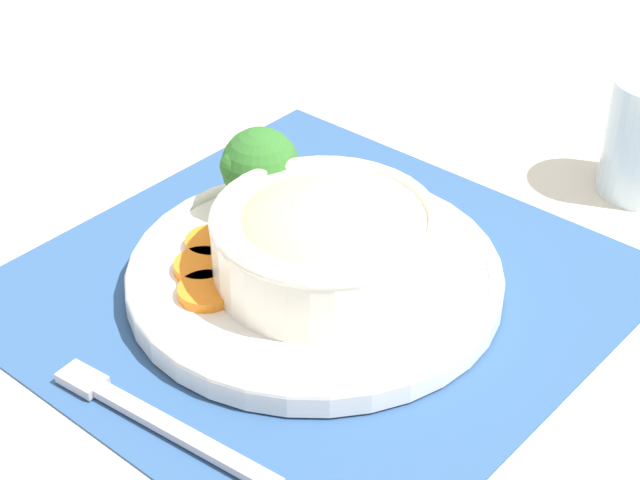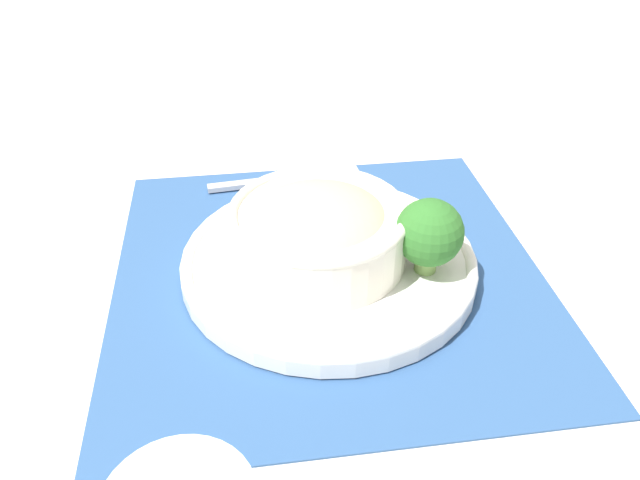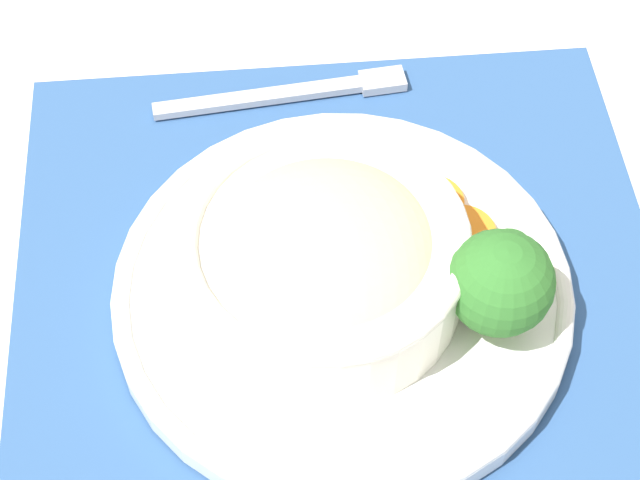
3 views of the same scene
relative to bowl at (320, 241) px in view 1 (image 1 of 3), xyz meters
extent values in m
plane|color=beige|center=(0.00, 0.01, -0.05)|extent=(4.00, 4.00, 0.00)
cube|color=#2D5184|center=(0.00, 0.01, -0.05)|extent=(0.42, 0.41, 0.00)
cylinder|color=white|center=(0.00, 0.01, -0.04)|extent=(0.28, 0.28, 0.02)
torus|color=white|center=(0.00, 0.01, -0.03)|extent=(0.28, 0.28, 0.01)
cylinder|color=silver|center=(0.00, 0.00, -0.01)|extent=(0.17, 0.17, 0.05)
torus|color=silver|center=(0.00, 0.00, 0.02)|extent=(0.17, 0.17, 0.01)
ellipsoid|color=beige|center=(0.00, 0.00, 0.01)|extent=(0.14, 0.14, 0.06)
cylinder|color=#759E51|center=(0.04, 0.10, -0.02)|extent=(0.02, 0.02, 0.02)
sphere|color=#2D6B28|center=(0.04, 0.10, 0.01)|extent=(0.06, 0.06, 0.06)
sphere|color=#2D6B28|center=(0.02, 0.10, 0.01)|extent=(0.03, 0.03, 0.03)
sphere|color=#2D6B28|center=(0.05, 0.09, 0.01)|extent=(0.02, 0.02, 0.02)
cylinder|color=orange|center=(-0.02, 0.09, -0.03)|extent=(0.04, 0.04, 0.01)
cylinder|color=orange|center=(-0.05, 0.07, -0.03)|extent=(0.04, 0.04, 0.01)
cylinder|color=orange|center=(-0.07, 0.05, -0.03)|extent=(0.04, 0.04, 0.01)
cube|color=#B7B7BC|center=(-0.17, -0.02, -0.05)|extent=(0.03, 0.18, 0.01)
cube|color=#B7B7BC|center=(-0.18, 0.06, -0.05)|extent=(0.02, 0.03, 0.01)
camera|label=1|loc=(-0.48, -0.42, 0.44)|focal=60.00mm
camera|label=2|loc=(0.48, -0.06, 0.33)|focal=35.00mm
camera|label=3|loc=(0.36, -0.04, 0.51)|focal=60.00mm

